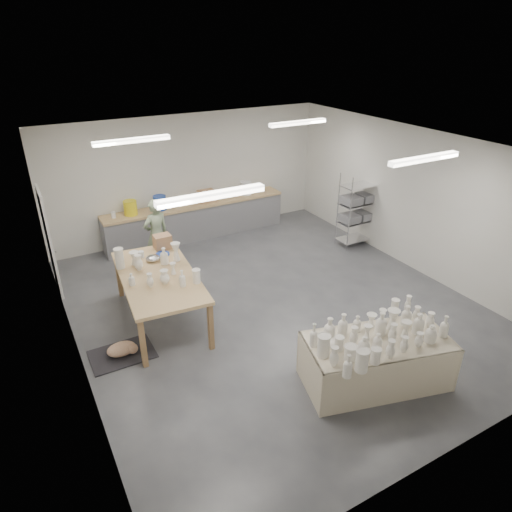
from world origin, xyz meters
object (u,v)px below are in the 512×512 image
potter (156,235)px  red_stool (155,251)px  work_table (158,272)px  drying_table (376,358)px

potter → red_stool: bearing=-103.4°
work_table → red_stool: size_ratio=6.31×
drying_table → potter: bearing=122.8°
potter → red_stool: size_ratio=3.91×
drying_table → potter: (-1.61, 5.08, 0.37)m
potter → red_stool: potter is taller
drying_table → work_table: size_ratio=0.89×
work_table → potter: (0.57, 1.85, -0.12)m
drying_table → red_stool: drying_table is taller
drying_table → red_stool: bearing=121.9°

